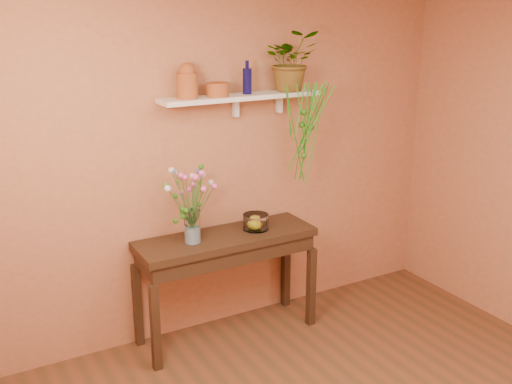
{
  "coord_description": "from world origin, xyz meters",
  "views": [
    {
      "loc": [
        -2.12,
        -2.23,
        2.58
      ],
      "look_at": [
        0.0,
        1.55,
        1.25
      ],
      "focal_mm": 42.48,
      "sensor_mm": 36.0,
      "label": 1
    }
  ],
  "objects": [
    {
      "name": "wall_shelf",
      "position": [
        0.06,
        1.87,
        1.92
      ],
      "size": [
        1.3,
        0.24,
        0.19
      ],
      "color": "white",
      "rests_on": "room"
    },
    {
      "name": "glass_bowl",
      "position": [
        0.11,
        1.75,
        0.93
      ],
      "size": [
        0.21,
        0.21,
        0.12
      ],
      "color": "white",
      "rests_on": "sideboard"
    },
    {
      "name": "spider_plant",
      "position": [
        0.49,
        1.86,
        2.17
      ],
      "size": [
        0.52,
        0.49,
        0.47
      ],
      "primitive_type": "imported",
      "rotation": [
        0.0,
        0.0,
        -0.34
      ],
      "color": "#2C6A15",
      "rests_on": "wall_shelf"
    },
    {
      "name": "terracotta_pot",
      "position": [
        -0.16,
        1.85,
        1.99
      ],
      "size": [
        0.2,
        0.2,
        0.1
      ],
      "primitive_type": "cylinder",
      "rotation": [
        0.0,
        0.0,
        -0.19
      ],
      "color": "#A14C1A",
      "rests_on": "wall_shelf"
    },
    {
      "name": "plant_fronds",
      "position": [
        0.53,
        1.7,
        1.67
      ],
      "size": [
        0.42,
        0.37,
        0.85
      ],
      "color": "#2C6A15",
      "rests_on": "wall_shelf"
    },
    {
      "name": "terracotta_jug",
      "position": [
        -0.4,
        1.86,
        2.06
      ],
      "size": [
        0.16,
        0.16,
        0.26
      ],
      "color": "#A14C1A",
      "rests_on": "wall_shelf"
    },
    {
      "name": "carton",
      "position": [
        -0.44,
        1.75,
        0.93
      ],
      "size": [
        0.06,
        0.05,
        0.13
      ],
      "primitive_type": "cube",
      "rotation": [
        0.0,
        0.0,
        -0.02
      ],
      "color": "teal",
      "rests_on": "sideboard"
    },
    {
      "name": "bouquet",
      "position": [
        -0.47,
        1.73,
        1.29
      ],
      "size": [
        0.43,
        0.43,
        0.47
      ],
      "color": "#386B28",
      "rests_on": "glass_vase"
    },
    {
      "name": "room",
      "position": [
        0.0,
        0.0,
        1.35
      ],
      "size": [
        4.04,
        4.04,
        2.7
      ],
      "color": "brown",
      "rests_on": "ground"
    },
    {
      "name": "sideboard",
      "position": [
        -0.16,
        1.75,
        0.74
      ],
      "size": [
        1.43,
        0.46,
        0.87
      ],
      "color": "#382416",
      "rests_on": "ground"
    },
    {
      "name": "glass_vase",
      "position": [
        -0.45,
        1.74,
        0.98
      ],
      "size": [
        0.12,
        0.12,
        0.26
      ],
      "color": "white",
      "rests_on": "sideboard"
    },
    {
      "name": "lemon",
      "position": [
        0.11,
        1.75,
        0.91
      ],
      "size": [
        0.08,
        0.08,
        0.08
      ],
      "primitive_type": "sphere",
      "color": "yellow",
      "rests_on": "glass_bowl"
    },
    {
      "name": "blue_bottle",
      "position": [
        0.1,
        1.87,
        2.04
      ],
      "size": [
        0.08,
        0.08,
        0.25
      ],
      "color": "#0B093C",
      "rests_on": "wall_shelf"
    }
  ]
}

